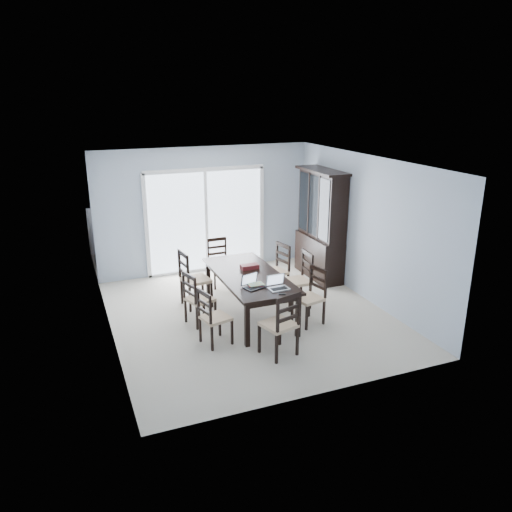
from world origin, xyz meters
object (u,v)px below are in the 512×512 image
at_px(chair_right_far, 278,264).
at_px(hot_tub, 164,240).
at_px(laptop_dark, 254,285).
at_px(laptop_silver, 279,286).
at_px(chair_left_mid, 195,293).
at_px(game_box, 250,267).
at_px(chair_end_near, 283,318).
at_px(chair_end_far, 219,257).
at_px(chair_left_far, 190,273).
at_px(china_hutch, 321,226).
at_px(cell_phone, 282,294).
at_px(dining_table, 249,278).
at_px(chair_left_near, 210,312).
at_px(chair_right_near, 313,290).
at_px(chair_right_mid, 301,273).

height_order(chair_right_far, hot_tub, chair_right_far).
xyz_separation_m(laptop_dark, laptop_silver, (0.33, -0.19, 0.00)).
xyz_separation_m(chair_left_mid, game_box, (1.03, 0.24, 0.24)).
relative_size(chair_left_mid, laptop_silver, 3.28).
relative_size(chair_right_far, chair_end_near, 0.97).
relative_size(chair_end_near, laptop_silver, 3.63).
relative_size(chair_left_mid, hot_tub, 0.51).
distance_m(chair_end_far, hot_tub, 1.98).
relative_size(chair_left_far, chair_right_far, 1.07).
xyz_separation_m(china_hutch, cell_phone, (-1.88, -2.25, -0.32)).
bearing_deg(game_box, hot_tub, 104.10).
bearing_deg(dining_table, chair_end_far, 90.63).
distance_m(laptop_silver, hot_tub, 4.37).
xyz_separation_m(chair_left_mid, chair_right_far, (1.78, 0.70, 0.04)).
bearing_deg(dining_table, laptop_silver, -77.24).
distance_m(chair_left_near, chair_end_near, 1.12).
distance_m(chair_left_mid, chair_end_far, 1.85).
distance_m(chair_right_near, laptop_silver, 0.75).
distance_m(chair_left_near, hot_tub, 4.23).
xyz_separation_m(dining_table, hot_tub, (-0.71, 3.47, -0.20)).
bearing_deg(chair_right_far, chair_end_far, 31.42).
distance_m(dining_table, cell_phone, 1.01).
height_order(chair_end_far, laptop_dark, chair_end_far).
height_order(chair_right_mid, cell_phone, chair_right_mid).
height_order(chair_right_far, laptop_dark, chair_right_far).
distance_m(laptop_silver, cell_phone, 0.21).
xyz_separation_m(china_hutch, chair_end_near, (-2.08, -2.72, -0.46)).
distance_m(dining_table, game_box, 0.28).
bearing_deg(chair_end_far, hot_tub, -70.85).
height_order(laptop_dark, laptop_silver, same).
bearing_deg(chair_left_far, laptop_dark, 19.94).
relative_size(chair_end_near, chair_end_far, 1.08).
xyz_separation_m(cell_phone, game_box, (-0.04, 1.24, 0.03)).
bearing_deg(china_hutch, chair_end_near, -127.37).
xyz_separation_m(dining_table, game_box, (0.10, 0.24, 0.11)).
relative_size(dining_table, chair_left_far, 1.84).
xyz_separation_m(chair_left_far, laptop_dark, (0.67, -1.33, 0.17)).
xyz_separation_m(chair_right_far, chair_end_far, (-0.87, 0.91, -0.03)).
bearing_deg(game_box, chair_left_far, 151.89).
bearing_deg(chair_right_near, chair_end_near, 119.67).
distance_m(chair_left_far, chair_right_near, 2.16).
distance_m(china_hutch, chair_left_mid, 3.25).
xyz_separation_m(chair_left_near, laptop_dark, (0.76, 0.15, 0.26)).
height_order(dining_table, chair_end_near, chair_end_near).
height_order(chair_left_near, chair_right_far, chair_right_far).
relative_size(china_hutch, chair_right_near, 2.04).
distance_m(laptop_dark, game_box, 0.88).
bearing_deg(dining_table, game_box, 67.18).
height_order(chair_right_near, chair_end_far, chair_right_near).
bearing_deg(chair_left_mid, chair_end_far, 133.67).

